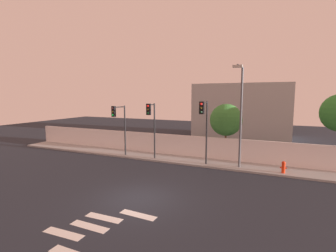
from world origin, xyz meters
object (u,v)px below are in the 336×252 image
at_px(street_lamp_curbside, 240,109).
at_px(fire_hydrant, 283,167).
at_px(roadside_tree_leftmost, 226,120).
at_px(traffic_light_right, 119,120).
at_px(traffic_light_left, 204,119).
at_px(traffic_light_center, 151,119).

relative_size(street_lamp_curbside, fire_hydrant, 8.80).
bearing_deg(roadside_tree_leftmost, traffic_light_right, -155.20).
relative_size(traffic_light_right, fire_hydrant, 5.33).
xyz_separation_m(traffic_light_right, fire_hydrant, (13.00, 0.66, -2.79)).
relative_size(traffic_light_left, traffic_light_center, 1.05).
distance_m(traffic_light_left, fire_hydrant, 6.33).
distance_m(traffic_light_right, roadside_tree_leftmost, 9.24).
distance_m(traffic_light_left, street_lamp_curbside, 2.68).
bearing_deg(traffic_light_center, street_lamp_curbside, 3.74).
height_order(traffic_light_center, traffic_light_right, traffic_light_center).
relative_size(traffic_light_left, roadside_tree_leftmost, 1.03).
bearing_deg(street_lamp_curbside, traffic_light_right, -176.48).
bearing_deg(traffic_light_right, fire_hydrant, 2.90).
distance_m(traffic_light_center, traffic_light_right, 3.08).
xyz_separation_m(traffic_light_center, street_lamp_curbside, (6.94, 0.45, 0.93)).
bearing_deg(traffic_light_right, roadside_tree_leftmost, 24.80).
height_order(traffic_light_center, fire_hydrant, traffic_light_center).
bearing_deg(roadside_tree_leftmost, traffic_light_left, -103.07).
xyz_separation_m(traffic_light_center, fire_hydrant, (9.93, 0.50, -2.94)).
distance_m(traffic_light_center, roadside_tree_leftmost, 6.49).
height_order(traffic_light_left, traffic_light_right, traffic_light_left).
bearing_deg(fire_hydrant, traffic_light_right, -177.10).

